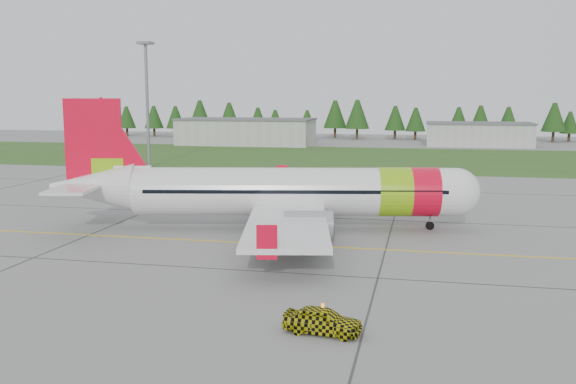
# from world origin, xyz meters

# --- Properties ---
(ground) EXTENTS (320.00, 320.00, 0.00)m
(ground) POSITION_xyz_m (0.00, 0.00, 0.00)
(ground) COLOR gray
(ground) RESTS_ON ground
(aircraft) EXTENTS (37.69, 35.25, 11.51)m
(aircraft) POSITION_xyz_m (0.73, 14.00, 3.32)
(aircraft) COLOR silver
(aircraft) RESTS_ON ground
(follow_me_car) EXTENTS (1.54, 1.75, 3.96)m
(follow_me_car) POSITION_xyz_m (8.03, -10.38, 1.98)
(follow_me_car) COLOR #CBC70B
(follow_me_car) RESTS_ON ground
(service_van) EXTENTS (1.66, 1.59, 4.39)m
(service_van) POSITION_xyz_m (-36.40, 59.99, 2.19)
(service_van) COLOR silver
(service_van) RESTS_ON ground
(grass_strip) EXTENTS (320.00, 50.00, 0.03)m
(grass_strip) POSITION_xyz_m (0.00, 82.00, 0.01)
(grass_strip) COLOR #30561E
(grass_strip) RESTS_ON ground
(taxi_guideline) EXTENTS (120.00, 0.25, 0.02)m
(taxi_guideline) POSITION_xyz_m (0.00, 8.00, 0.01)
(taxi_guideline) COLOR gold
(taxi_guideline) RESTS_ON ground
(hangar_west) EXTENTS (32.00, 14.00, 6.00)m
(hangar_west) POSITION_xyz_m (-30.00, 110.00, 3.00)
(hangar_west) COLOR #A8A8A3
(hangar_west) RESTS_ON ground
(hangar_east) EXTENTS (24.00, 12.00, 5.20)m
(hangar_east) POSITION_xyz_m (25.00, 118.00, 2.60)
(hangar_east) COLOR #A8A8A3
(hangar_east) RESTS_ON ground
(floodlight_mast) EXTENTS (0.50, 0.50, 20.00)m
(floodlight_mast) POSITION_xyz_m (-32.00, 58.00, 10.00)
(floodlight_mast) COLOR slate
(floodlight_mast) RESTS_ON ground
(treeline) EXTENTS (160.00, 8.00, 10.00)m
(treeline) POSITION_xyz_m (0.00, 138.00, 5.00)
(treeline) COLOR #1C3F14
(treeline) RESTS_ON ground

